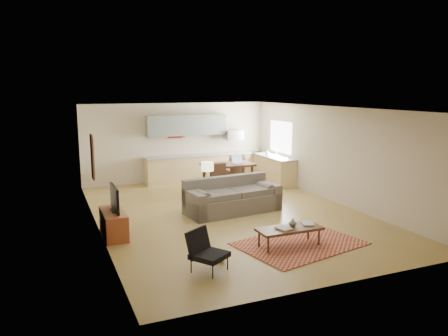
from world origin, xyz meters
name	(u,v)px	position (x,y,z in m)	size (l,w,h in m)	color
room	(229,162)	(0.00, 0.00, 1.35)	(9.00, 9.00, 9.00)	olive
kitchen_counter_back	(205,167)	(0.90, 4.18, 0.46)	(4.26, 0.64, 0.92)	tan
kitchen_counter_right	(272,169)	(2.93, 3.00, 0.46)	(0.64, 2.26, 0.92)	tan
kitchen_range	(234,165)	(2.00, 4.18, 0.45)	(0.62, 0.62, 0.90)	#A5A8AD
kitchen_microwave	(234,135)	(2.00, 4.20, 1.55)	(0.62, 0.40, 0.35)	#A5A8AD
upper_cabinets	(187,125)	(0.30, 4.33, 1.95)	(2.80, 0.34, 0.70)	slate
window_right	(281,137)	(3.23, 3.00, 1.55)	(0.02, 1.40, 1.05)	white
wall_art_left	(93,157)	(-3.21, 0.90, 1.55)	(0.06, 0.42, 1.10)	olive
triptych	(175,131)	(-0.10, 4.47, 1.75)	(1.70, 0.04, 0.50)	beige
rug	(300,244)	(0.49, -2.63, 0.01)	(2.48, 1.71, 0.02)	maroon
sofa	(233,195)	(0.16, 0.10, 0.45)	(2.57, 1.12, 0.89)	#5C544A
coffee_table	(289,237)	(0.20, -2.67, 0.20)	(1.35, 0.54, 0.41)	#462917
book_a	(279,229)	(-0.07, -2.72, 0.42)	(0.30, 0.36, 0.03)	maroon
book_b	(302,223)	(0.58, -2.56, 0.41)	(0.34, 0.39, 0.02)	navy
vase	(293,222)	(0.31, -2.61, 0.49)	(0.17, 0.17, 0.17)	black
armchair	(209,251)	(-1.73, -3.19, 0.37)	(0.65, 0.65, 0.74)	black
tv_credenza	(114,224)	(-3.00, -0.61, 0.28)	(0.47, 1.21, 0.56)	brown
tv	(115,199)	(-2.95, -0.61, 0.84)	(0.09, 0.93, 0.56)	black
console_table	(208,194)	(-0.24, 0.90, 0.35)	(0.59, 0.40, 0.69)	#3A2418
table_lamp	(207,171)	(-0.24, 0.90, 0.97)	(0.34, 0.34, 0.55)	beige
dining_table	(228,176)	(1.11, 2.65, 0.41)	(1.61, 0.92, 0.82)	#3A2418
dining_chair_near	(222,180)	(0.62, 1.96, 0.47)	(0.45, 0.47, 0.94)	#3A2418
dining_chair_far	(233,170)	(1.61, 3.34, 0.46)	(0.44, 0.46, 0.92)	#3A2418
laptop	(238,160)	(1.44, 2.54, 0.95)	(0.34, 0.26, 0.26)	#A5A8AD
soap_bottle	(267,152)	(2.83, 3.19, 1.02)	(0.10, 0.11, 0.19)	beige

